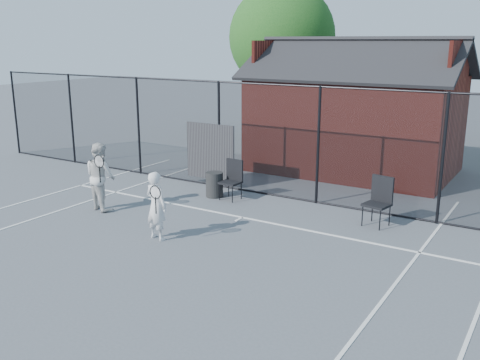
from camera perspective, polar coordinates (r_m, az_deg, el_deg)
The scene contains 10 objects.
ground at distance 10.41m, azimuth -8.51°, elevation -8.48°, with size 80.00×80.00×0.00m, color #4F545B.
court_lines at distance 9.54m, azimuth -13.73°, elevation -10.96°, with size 11.02×18.00×0.01m.
fence at distance 14.14m, azimuth 3.47°, elevation 3.97°, with size 22.04×3.00×3.00m.
clubhouse at distance 17.41m, azimuth 12.17°, elevation 6.22°, with size 6.50×4.36×4.19m.
tree_left at distance 23.37m, azimuth 4.51°, elevation 14.92°, with size 4.48×4.48×6.44m.
player_front at distance 11.26m, azimuth -8.93°, elevation -2.72°, with size 0.67×0.51×1.46m.
player_back at distance 13.53m, azimuth -14.64°, elevation 0.39°, with size 0.97×0.82×1.67m.
chair_left at distance 13.96m, azimuth -1.03°, elevation -0.07°, with size 0.49×0.51×1.03m, color black.
chair_right at distance 12.35m, azimuth 14.39°, elevation -2.34°, with size 0.53×0.55×1.10m, color black.
waste_bin at distance 14.28m, azimuth -2.75°, elevation -0.49°, with size 0.46×0.46×0.67m, color #262626.
Camera 1 is at (6.29, -7.24, 4.06)m, focal length 40.00 mm.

